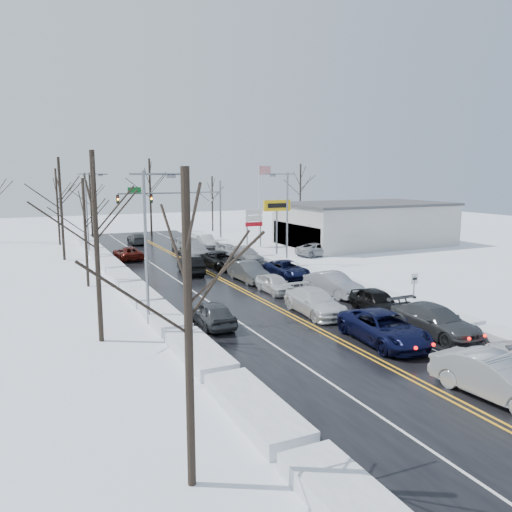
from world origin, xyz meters
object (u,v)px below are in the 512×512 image
traffic_signal_mast (183,201)px  oncoming_car_0 (191,274)px  dealership_building (365,224)px  flagpole (260,195)px  tires_plus_sign (277,209)px

traffic_signal_mast → oncoming_car_0: (-5.01, -18.57, -5.48)m
traffic_signal_mast → dealership_building: bearing=-25.9°
flagpole → dealership_building: size_ratio=0.49×
flagpole → oncoming_car_0: flagpole is taller
traffic_signal_mast → oncoming_car_0: bearing=-105.1°
traffic_signal_mast → tires_plus_sign: size_ratio=2.21×
tires_plus_sign → oncoming_car_0: 14.62m
flagpole → oncoming_car_0: (-16.73, -20.58, -5.93)m
dealership_building → oncoming_car_0: bearing=-161.4°
tires_plus_sign → dealership_building: size_ratio=0.29×
dealership_building → flagpole: bearing=126.3°
dealership_building → tires_plus_sign: bearing=-171.5°
dealership_building → traffic_signal_mast: bearing=154.1°
oncoming_car_0 → flagpole: bearing=-123.7°
traffic_signal_mast → oncoming_car_0: 20.00m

